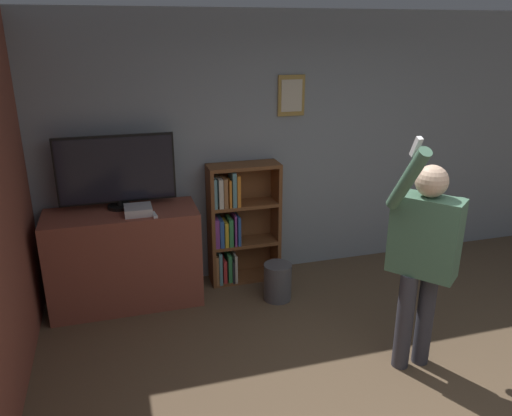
% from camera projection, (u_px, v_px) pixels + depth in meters
% --- Properties ---
extents(wall_back, '(7.05, 0.09, 2.70)m').
position_uv_depth(wall_back, '(288.00, 147.00, 5.19)').
color(wall_back, gray).
rests_on(wall_back, ground_plane).
extents(tv_ledge, '(1.39, 0.57, 0.93)m').
position_uv_depth(tv_ledge, '(125.00, 258.00, 4.71)').
color(tv_ledge, brown).
rests_on(tv_ledge, ground_plane).
extents(television, '(1.06, 0.22, 0.69)m').
position_uv_depth(television, '(116.00, 171.00, 4.54)').
color(television, black).
rests_on(television, tv_ledge).
extents(game_console, '(0.24, 0.24, 0.07)m').
position_uv_depth(game_console, '(138.00, 210.00, 4.50)').
color(game_console, silver).
rests_on(game_console, tv_ledge).
extents(remote_loose, '(0.05, 0.14, 0.02)m').
position_uv_depth(remote_loose, '(154.00, 215.00, 4.45)').
color(remote_loose, white).
rests_on(remote_loose, tv_ledge).
extents(bookshelf, '(0.73, 0.28, 1.25)m').
position_uv_depth(bookshelf, '(236.00, 224.00, 5.11)').
color(bookshelf, brown).
rests_on(bookshelf, ground_plane).
extents(person, '(0.63, 0.56, 1.88)m').
position_uv_depth(person, '(424.00, 249.00, 3.64)').
color(person, '#383842').
rests_on(person, ground_plane).
extents(waste_bin, '(0.27, 0.27, 0.37)m').
position_uv_depth(waste_bin, '(278.00, 282.00, 4.87)').
color(waste_bin, '#4C4C51').
rests_on(waste_bin, ground_plane).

